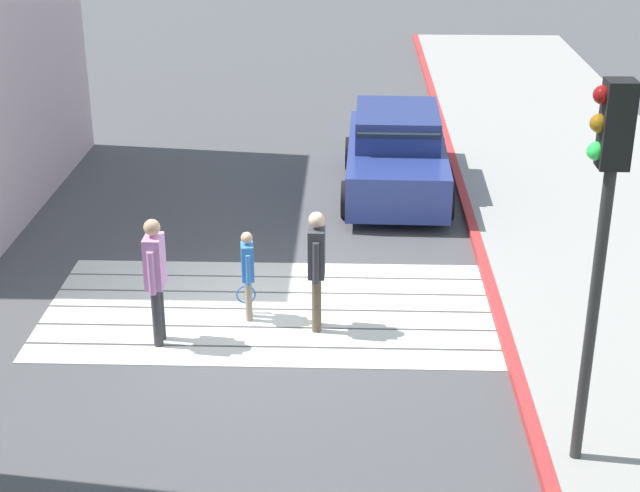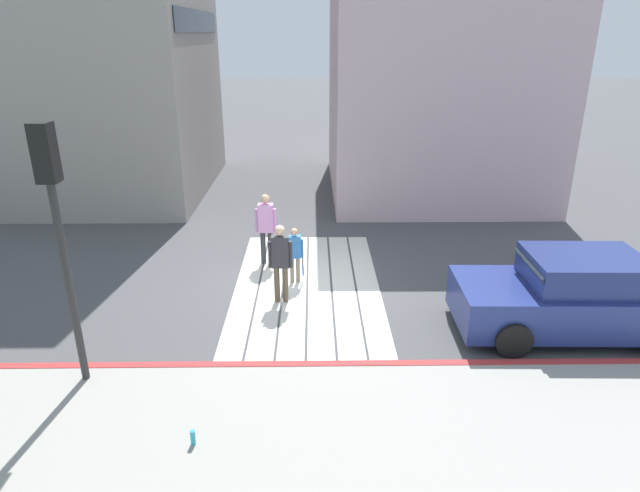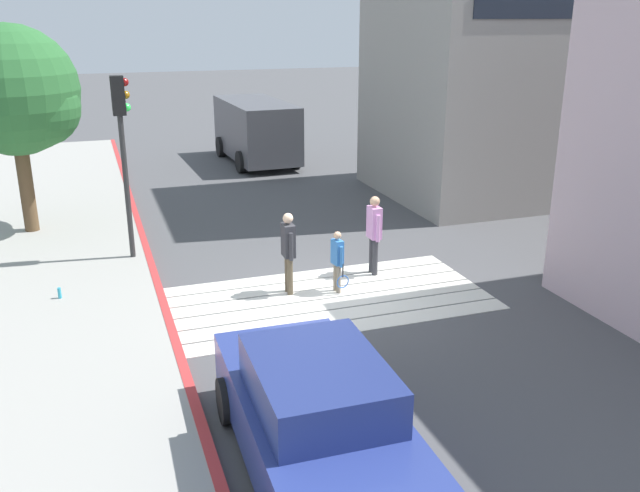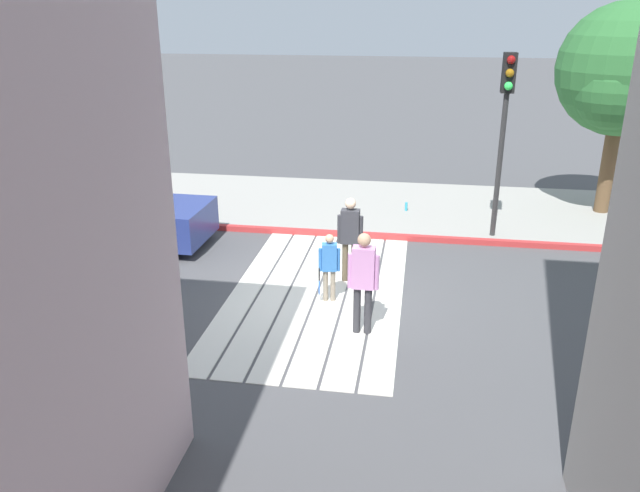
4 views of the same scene
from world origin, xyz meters
name	(u,v)px [view 2 (image 2 of 4)]	position (x,y,z in m)	size (l,w,h in m)	color
ground_plane	(307,287)	(0.00, 0.00, 0.00)	(120.00, 120.00, 0.00)	#4C4C4F
crosswalk_stripes	(307,287)	(0.00, 0.00, 0.01)	(6.40, 3.25, 0.01)	silver
sidewalk_west	(304,469)	(-5.60, 0.00, 0.06)	(4.80, 40.00, 0.12)	#9E9B93
curb_painted	(306,367)	(-3.25, 0.00, 0.07)	(0.16, 40.00, 0.13)	#BC3333
building_far_north	(109,38)	(8.50, 6.68, 5.20)	(8.00, 6.04, 10.41)	gray
building_far_south	(433,89)	(8.50, -4.35, 3.54)	(8.00, 7.03, 7.07)	beige
car_parked_near_curb	(573,297)	(-2.00, -5.04, 0.73)	(2.05, 4.34, 1.57)	navy
traffic_light_corner	(55,206)	(-3.58, 3.58, 3.04)	(0.39, 0.28, 4.24)	#2D2D2D
water_bottle	(193,437)	(-5.17, 1.51, 0.23)	(0.07, 0.07, 0.22)	#33A5BF
pedestrian_adult_lead	(280,258)	(-0.70, 0.54, 1.01)	(0.23, 0.51, 1.73)	brown
pedestrian_adult_trailing	(266,224)	(1.39, 1.01, 1.04)	(0.23, 0.52, 1.78)	#333338
pedestrian_child_with_racket	(295,252)	(0.27, 0.27, 0.74)	(0.30, 0.41, 1.32)	gray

